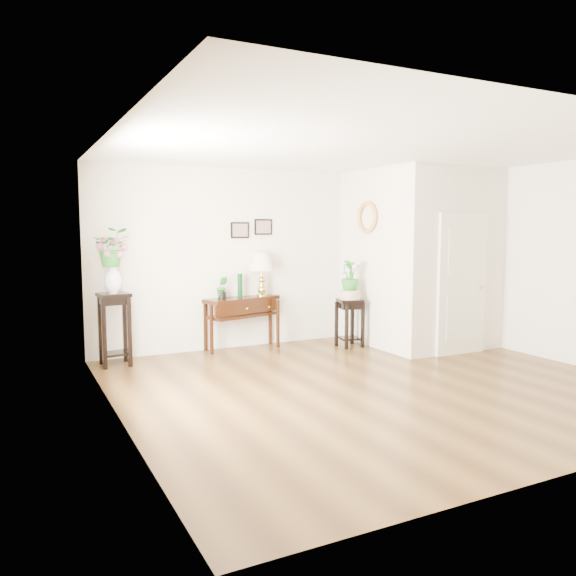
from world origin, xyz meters
TOP-DOWN VIEW (x-y plane):
  - floor at (0.00, 0.00)m, footprint 6.00×5.50m
  - ceiling at (0.00, 0.00)m, footprint 6.00×5.50m
  - wall_back at (0.00, 2.75)m, footprint 6.00×0.02m
  - wall_left at (-3.00, 0.00)m, footprint 0.02×5.50m
  - wall_right at (3.00, 0.00)m, footprint 0.02×5.50m
  - partition at (2.10, 1.77)m, footprint 1.80×1.95m
  - door at (2.10, 0.78)m, footprint 0.90×0.05m
  - art_print_left at (-0.65, 2.73)m, footprint 0.30×0.02m
  - art_print_right at (-0.25, 2.73)m, footprint 0.30×0.02m
  - wall_ornament at (1.16, 1.90)m, footprint 0.07×0.51m
  - console_table at (-0.69, 2.57)m, footprint 1.29×0.73m
  - table_lamp at (-0.35, 2.57)m, footprint 0.48×0.48m
  - green_vase at (-0.72, 2.57)m, footprint 0.08×0.08m
  - potted_plant at (-1.02, 2.57)m, footprint 0.21×0.19m
  - plant_stand_a at (-2.65, 2.36)m, footprint 0.44×0.44m
  - porcelain_vase at (-2.65, 2.36)m, footprint 0.30×0.30m
  - lily_arrangement at (-2.65, 2.36)m, footprint 0.53×0.48m
  - plant_stand_b at (0.90, 1.96)m, footprint 0.44×0.44m
  - ceramic_bowl at (0.90, 1.96)m, footprint 0.32×0.32m
  - narcissus at (0.90, 1.96)m, footprint 0.36×0.36m

SIDE VIEW (x-z plane):
  - floor at x=0.00m, z-range -0.01..0.01m
  - plant_stand_b at x=0.90m, z-range 0.00..0.76m
  - console_table at x=-0.69m, z-range 0.00..0.81m
  - plant_stand_a at x=-2.65m, z-range 0.00..1.00m
  - ceramic_bowl at x=0.90m, z-range 0.77..0.92m
  - potted_plant at x=-1.02m, z-range 0.81..1.13m
  - green_vase at x=-0.72m, z-range 0.80..1.17m
  - door at x=2.10m, z-range 0.00..2.10m
  - narcissus at x=0.90m, z-range 0.88..1.38m
  - table_lamp at x=-0.35m, z-range 0.82..1.51m
  - porcelain_vase at x=-2.65m, z-range 1.03..1.43m
  - wall_back at x=0.00m, z-range 0.00..2.80m
  - wall_left at x=-3.00m, z-range 0.00..2.80m
  - wall_right at x=3.00m, z-range 0.00..2.80m
  - partition at x=2.10m, z-range 0.00..2.80m
  - lily_arrangement at x=-2.65m, z-range 1.40..1.93m
  - art_print_left at x=-0.65m, z-range 1.73..1.98m
  - art_print_right at x=-0.25m, z-range 1.77..2.02m
  - wall_ornament at x=1.16m, z-range 1.79..2.30m
  - ceiling at x=0.00m, z-range 2.79..2.81m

